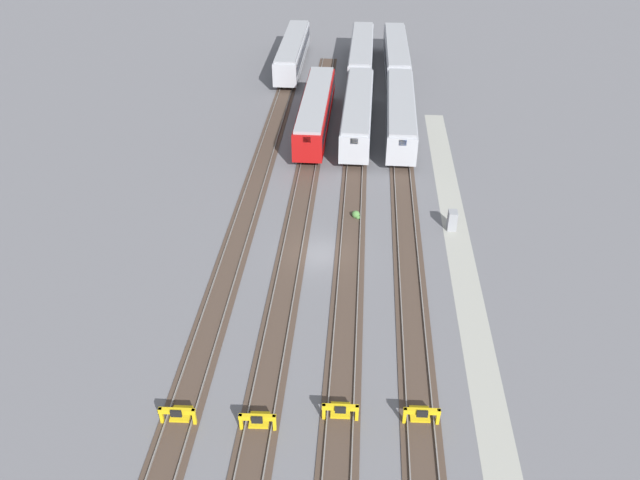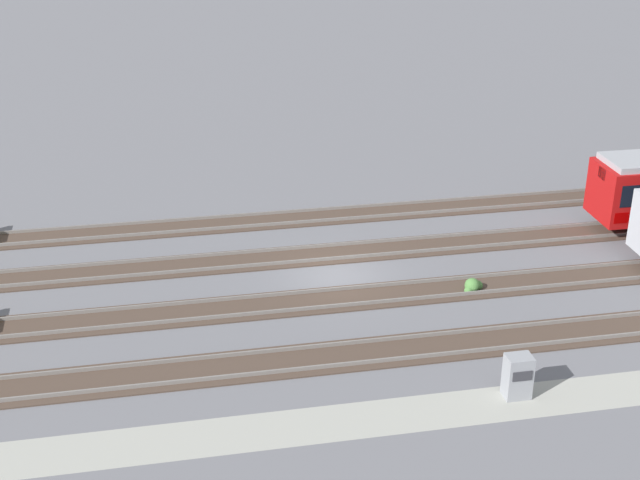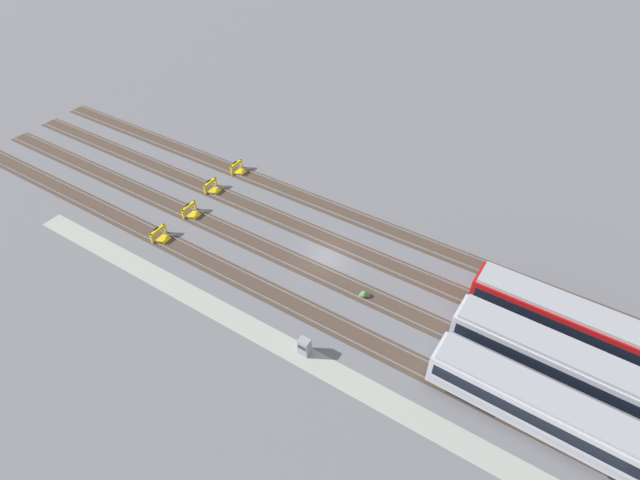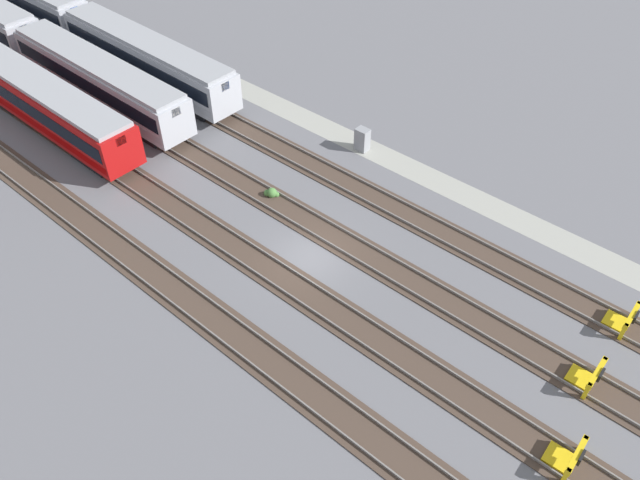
{
  "view_description": "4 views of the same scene",
  "coord_description": "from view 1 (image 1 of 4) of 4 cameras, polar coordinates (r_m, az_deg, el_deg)",
  "views": [
    {
      "loc": [
        -38.04,
        -2.75,
        27.53
      ],
      "look_at": [
        -0.74,
        -0.0,
        1.8
      ],
      "focal_mm": 35.0,
      "sensor_mm": 36.0,
      "label": 1
    },
    {
      "loc": [
        -7.3,
        -34.26,
        17.85
      ],
      "look_at": [
        -0.74,
        -0.0,
        1.8
      ],
      "focal_mm": 50.0,
      "sensor_mm": 36.0,
      "label": 2
    },
    {
      "loc": [
        17.66,
        -29.1,
        32.95
      ],
      "look_at": [
        -0.74,
        -0.0,
        1.8
      ],
      "focal_mm": 28.0,
      "sensor_mm": 36.0,
      "label": 3
    },
    {
      "loc": [
        -16.58,
        18.4,
        24.76
      ],
      "look_at": [
        -0.74,
        -0.0,
        1.8
      ],
      "focal_mm": 35.0,
      "sensor_mm": 36.0,
      "label": 4
    }
  ],
  "objects": [
    {
      "name": "weed_clump",
      "position": [
        51.3,
        3.3,
        2.33
      ],
      "size": [
        0.92,
        0.7,
        0.64
      ],
      "color": "#4C7F3D",
      "rests_on": "ground"
    },
    {
      "name": "bumper_stop_far_inner_track",
      "position": [
        36.04,
        -12.77,
        -15.22
      ],
      "size": [
        1.36,
        2.01,
        1.22
      ],
      "color": "gold",
      "rests_on": "ground"
    },
    {
      "name": "subway_car_front_row_leftmost",
      "position": [
        83.14,
        6.97,
        16.43
      ],
      "size": [
        18.03,
        3.01,
        3.7
      ],
      "color": "#ADAFB7",
      "rests_on": "ground"
    },
    {
      "name": "subway_car_front_row_rightmost",
      "position": [
        65.72,
        -0.41,
        11.71
      ],
      "size": [
        18.03,
        3.02,
        3.7
      ],
      "color": "#A80F0F",
      "rests_on": "ground"
    },
    {
      "name": "subway_car_front_row_right_inner",
      "position": [
        65.64,
        7.35,
        11.4
      ],
      "size": [
        18.05,
        3.14,
        3.7
      ],
      "color": "#ADAFB7",
      "rests_on": "ground"
    },
    {
      "name": "subway_car_back_row_leftmost",
      "position": [
        83.12,
        3.8,
        16.6
      ],
      "size": [
        18.03,
        3.0,
        3.7
      ],
      "color": "#ADAFB7",
      "rests_on": "ground"
    },
    {
      "name": "bumper_stop_middle_track",
      "position": [
        35.1,
        -5.66,
        -16.04
      ],
      "size": [
        1.37,
        2.01,
        1.22
      ],
      "color": "gold",
      "rests_on": "ground"
    },
    {
      "name": "rail_track_near_inner",
      "position": [
        46.93,
        2.74,
        -1.36
      ],
      "size": [
        90.0,
        2.24,
        0.21
      ],
      "color": "#47382D",
      "rests_on": "ground"
    },
    {
      "name": "subway_car_front_row_left_inner",
      "position": [
        83.79,
        -2.51,
        16.79
      ],
      "size": [
        18.01,
        2.92,
        3.7
      ],
      "color": "#ADAFB7",
      "rests_on": "ground"
    },
    {
      "name": "bumper_stop_nearest_track",
      "position": [
        35.62,
        9.2,
        -15.41
      ],
      "size": [
        1.36,
        2.01,
        1.22
      ],
      "color": "gold",
      "rests_on": "ground"
    },
    {
      "name": "rail_track_middle",
      "position": [
        47.18,
        -2.59,
        -1.14
      ],
      "size": [
        90.0,
        2.24,
        0.21
      ],
      "color": "#47382D",
      "rests_on": "ground"
    },
    {
      "name": "service_walkway",
      "position": [
        47.59,
        12.8,
        -1.8
      ],
      "size": [
        54.0,
        2.0,
        0.01
      ],
      "primitive_type": "cube",
      "color": "#9E9E93",
      "rests_on": "ground"
    },
    {
      "name": "rail_track_nearest",
      "position": [
        47.08,
        8.07,
        -1.58
      ],
      "size": [
        90.0,
        2.23,
        0.21
      ],
      "color": "#47382D",
      "rests_on": "ground"
    },
    {
      "name": "electrical_cabinet",
      "position": [
        50.56,
        12.0,
        1.78
      ],
      "size": [
        0.9,
        0.73,
        1.6
      ],
      "color": "gray",
      "rests_on": "ground"
    },
    {
      "name": "rail_track_far_inner",
      "position": [
        47.84,
        -7.81,
        -0.9
      ],
      "size": [
        90.0,
        2.23,
        0.21
      ],
      "color": "#47382D",
      "rests_on": "ground"
    },
    {
      "name": "subway_car_front_row_centre",
      "position": [
        65.53,
        3.46,
        11.58
      ],
      "size": [
        18.04,
        3.1,
        3.7
      ],
      "color": "#ADAFB7",
      "rests_on": "ground"
    },
    {
      "name": "ground_plane",
      "position": [
        47.03,
        0.07,
        -1.29
      ],
      "size": [
        400.0,
        400.0,
        0.0
      ],
      "primitive_type": "plane",
      "color": "slate"
    },
    {
      "name": "bumper_stop_near_inner_track",
      "position": [
        35.39,
        1.88,
        -15.26
      ],
      "size": [
        1.36,
        2.0,
        1.22
      ],
      "color": "gold",
      "rests_on": "ground"
    }
  ]
}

